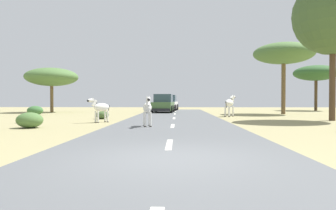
# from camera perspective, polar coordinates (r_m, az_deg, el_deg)

# --- Properties ---
(ground_plane) EXTENTS (90.00, 90.00, 0.00)m
(ground_plane) POSITION_cam_1_polar(r_m,az_deg,el_deg) (6.67, 0.15, -10.05)
(ground_plane) COLOR #998E60
(road) EXTENTS (6.00, 64.00, 0.05)m
(road) POSITION_cam_1_polar(r_m,az_deg,el_deg) (6.67, -0.24, -9.83)
(road) COLOR #56595B
(road) RESTS_ON ground_plane
(lane_markings) EXTENTS (0.16, 56.00, 0.01)m
(lane_markings) POSITION_cam_1_polar(r_m,az_deg,el_deg) (5.68, -0.59, -11.45)
(lane_markings) COLOR silver
(lane_markings) RESTS_ON road
(zebra_0) EXTENTS (0.54, 1.48, 1.40)m
(zebra_0) POSITION_cam_1_polar(r_m,az_deg,el_deg) (14.30, -3.76, -0.56)
(zebra_0) COLOR silver
(zebra_0) RESTS_ON road
(zebra_2) EXTENTS (1.17, 1.59, 1.67)m
(zebra_2) POSITION_cam_1_polar(r_m,az_deg,el_deg) (23.81, 11.15, 0.31)
(zebra_2) COLOR silver
(zebra_2) RESTS_ON ground_plane
(zebra_3) EXTENTS (1.13, 1.21, 1.39)m
(zebra_3) POSITION_cam_1_polar(r_m,az_deg,el_deg) (17.76, -12.18, -0.47)
(zebra_3) COLOR silver
(zebra_3) RESTS_ON ground_plane
(car_0) EXTENTS (2.27, 4.46, 1.74)m
(car_0) POSITION_cam_1_polar(r_m,az_deg,el_deg) (35.69, 0.09, 0.32)
(car_0) COLOR white
(car_0) RESTS_ON road
(car_1) EXTENTS (2.23, 4.44, 1.74)m
(car_1) POSITION_cam_1_polar(r_m,az_deg,el_deg) (30.11, -0.87, 0.19)
(car_1) COLOR #476B38
(car_1) RESTS_ON road
(tree_0) EXTENTS (5.18, 5.18, 6.18)m
(tree_0) POSITION_cam_1_polar(r_m,az_deg,el_deg) (29.30, 20.26, 8.71)
(tree_0) COLOR brown
(tree_0) RESTS_ON ground_plane
(tree_1) EXTENTS (4.70, 4.70, 8.68)m
(tree_1) POSITION_cam_1_polar(r_m,az_deg,el_deg) (21.92, 27.77, 14.15)
(tree_1) COLOR #4C3823
(tree_1) RESTS_ON ground_plane
(tree_2) EXTENTS (5.00, 5.00, 5.18)m
(tree_2) POSITION_cam_1_polar(r_m,az_deg,el_deg) (39.86, 25.29, 5.24)
(tree_2) COLOR #4C3823
(tree_2) RESTS_ON ground_plane
(tree_3) EXTENTS (5.13, 5.13, 4.41)m
(tree_3) POSITION_cam_1_polar(r_m,az_deg,el_deg) (33.33, -20.37, 4.77)
(tree_3) COLOR brown
(tree_3) RESTS_ON ground_plane
(bush_0) EXTENTS (1.26, 1.13, 0.76)m
(bush_0) POSITION_cam_1_polar(r_m,az_deg,el_deg) (27.68, -22.97, -0.93)
(bush_0) COLOR #386633
(bush_0) RESTS_ON ground_plane
(bush_1) EXTENTS (0.87, 0.78, 0.52)m
(bush_1) POSITION_cam_1_polar(r_m,az_deg,el_deg) (20.97, -11.82, -1.80)
(bush_1) COLOR #425B2D
(bush_1) RESTS_ON ground_plane
(bush_3) EXTENTS (1.17, 1.06, 0.70)m
(bush_3) POSITION_cam_1_polar(r_m,az_deg,el_deg) (15.36, -23.82, -2.54)
(bush_3) COLOR #4C7038
(bush_3) RESTS_ON ground_plane
(rock_3) EXTENTS (0.66, 0.52, 0.35)m
(rock_3) POSITION_cam_1_polar(r_m,az_deg,el_deg) (18.84, -24.79, -2.44)
(rock_3) COLOR gray
(rock_3) RESTS_ON ground_plane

